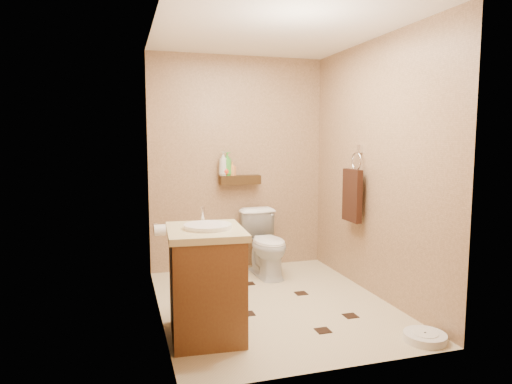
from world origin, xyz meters
name	(u,v)px	position (x,y,z in m)	size (l,w,h in m)	color
ground	(273,303)	(0.00, 0.00, 0.00)	(2.50, 2.50, 0.00)	beige
wall_back	(238,163)	(0.00, 1.25, 1.20)	(2.00, 0.04, 2.40)	#A27E5C
wall_front	(339,184)	(0.00, -1.25, 1.20)	(2.00, 0.04, 2.40)	#A27E5C
wall_left	(157,173)	(-1.00, 0.00, 1.20)	(0.04, 2.50, 2.40)	#A27E5C
wall_right	(374,169)	(1.00, 0.00, 1.20)	(0.04, 2.50, 2.40)	#A27E5C
ceiling	(274,29)	(0.00, 0.00, 2.40)	(2.00, 2.50, 0.02)	white
wall_shelf	(240,180)	(0.00, 1.17, 1.02)	(0.46, 0.14, 0.10)	#39240F
floor_accents	(276,303)	(0.02, -0.02, 0.00)	(1.21, 1.38, 0.01)	black
toilet	(266,243)	(0.20, 0.83, 0.35)	(0.39, 0.69, 0.70)	white
vanity	(206,281)	(-0.70, -0.50, 0.42)	(0.60, 0.71, 0.95)	brown
bathroom_scale	(425,337)	(0.82, -1.06, 0.03)	(0.40, 0.40, 0.06)	white
toilet_brush	(198,259)	(-0.50, 1.07, 0.17)	(0.11, 0.11, 0.50)	#165B55
towel_ring	(352,193)	(0.91, 0.25, 0.95)	(0.12, 0.30, 0.76)	silver
toilet_paper	(160,230)	(-0.94, 0.65, 0.60)	(0.12, 0.11, 0.12)	white
bottle_a	(223,164)	(-0.19, 1.17, 1.20)	(0.10, 0.10, 0.27)	beige
bottle_b	(225,169)	(-0.17, 1.17, 1.14)	(0.06, 0.07, 0.14)	#FFFD35
bottle_c	(225,169)	(-0.17, 1.17, 1.14)	(0.11, 0.11, 0.14)	red
bottle_d	(227,164)	(-0.14, 1.17, 1.20)	(0.10, 0.10, 0.26)	green
bottle_e	(232,169)	(-0.09, 1.17, 1.15)	(0.07, 0.07, 0.15)	#F29550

